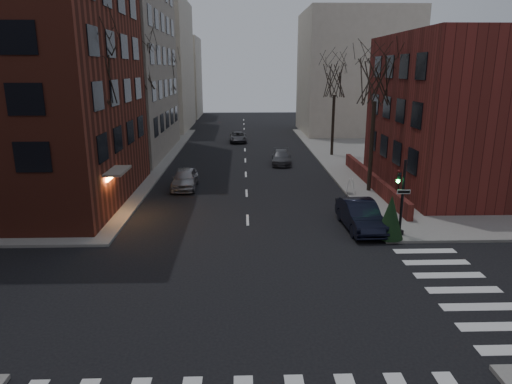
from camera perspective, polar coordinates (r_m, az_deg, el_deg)
ground at (r=15.99m, az=-0.50°, el=-17.44°), size 160.00×160.00×0.00m
building_left_tan at (r=50.61m, az=-22.47°, el=20.21°), size 18.00×18.00×28.00m
building_right_brick at (r=36.68m, az=25.82°, el=8.82°), size 12.00×14.00×11.00m
low_wall_right at (r=34.78m, az=14.30°, el=1.46°), size 0.35×16.00×1.00m
building_distant_la at (r=70.03m, az=-14.37°, el=15.04°), size 14.00×16.00×18.00m
building_distant_ra at (r=65.28m, az=12.18°, el=14.32°), size 14.00×14.00×16.00m
building_distant_lb at (r=86.43m, az=-10.51°, el=13.87°), size 10.00×12.00×14.00m
traffic_signal at (r=24.84m, az=17.65°, el=-1.23°), size 0.76×0.44×4.00m
tree_left_a at (r=28.76m, az=-19.58°, el=14.04°), size 4.18×4.18×10.26m
tree_left_b at (r=40.38m, az=-14.43°, el=15.14°), size 4.40×4.40×10.80m
tree_left_c at (r=54.15m, az=-11.14°, el=14.29°), size 3.96×3.96×9.72m
tree_right_a at (r=32.75m, az=14.78°, el=13.67°), size 3.96×3.96×9.72m
tree_right_b at (r=46.38m, az=9.84°, el=13.69°), size 3.74×3.74×9.18m
streetlamp_near at (r=36.61m, az=-14.36°, el=7.84°), size 0.36×0.36×6.28m
streetlamp_far at (r=56.20m, az=-10.00°, el=10.49°), size 0.36×0.36×6.28m
parked_sedan at (r=25.83m, az=12.89°, el=-2.85°), size 1.89×4.89×1.59m
car_lane_silver at (r=34.17m, az=-8.89°, el=1.68°), size 1.78×4.40×1.50m
car_lane_gray at (r=42.61m, az=3.18°, el=4.36°), size 2.08×4.46×1.26m
car_lane_far at (r=55.57m, az=-2.27°, el=6.87°), size 2.10×4.35×1.19m
sandwich_board at (r=32.59m, az=11.77°, el=0.72°), size 0.55×0.70×1.02m
evergreen_shrub at (r=24.37m, az=16.49°, el=-2.97°), size 1.79×1.79×2.28m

